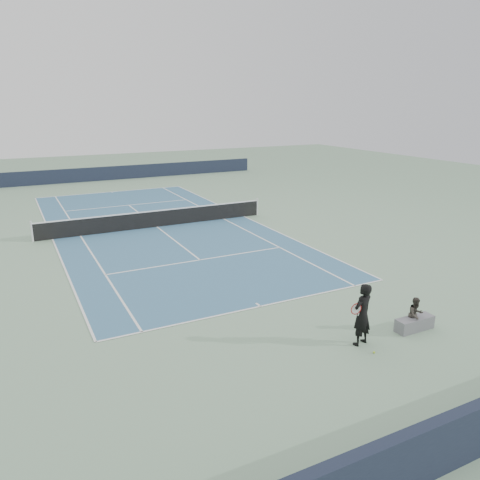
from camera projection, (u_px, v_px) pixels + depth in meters
name	position (u px, v px, depth m)	size (l,w,h in m)	color
ground	(157.00, 227.00, 26.14)	(80.00, 80.00, 0.00)	gray
court_surface	(157.00, 227.00, 26.14)	(10.97, 23.77, 0.01)	#386686
tennis_net	(157.00, 218.00, 26.00)	(12.90, 0.10, 1.07)	silver
windscreen_far	(96.00, 174.00, 41.29)	(30.00, 0.25, 1.20)	black
windscreen_near	(464.00, 435.00, 8.94)	(30.00, 0.25, 1.20)	black
tennis_player	(362.00, 314.00, 13.25)	(0.85, 0.65, 1.86)	black
tennis_ball	(374.00, 352.00, 12.99)	(0.07, 0.07, 0.07)	#B5D62B
spectator_bench	(415.00, 319.00, 14.24)	(1.31, 0.52, 1.10)	slate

